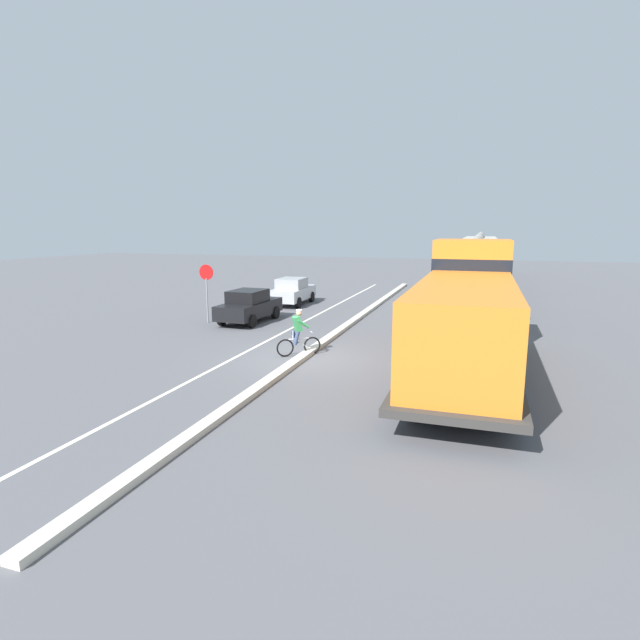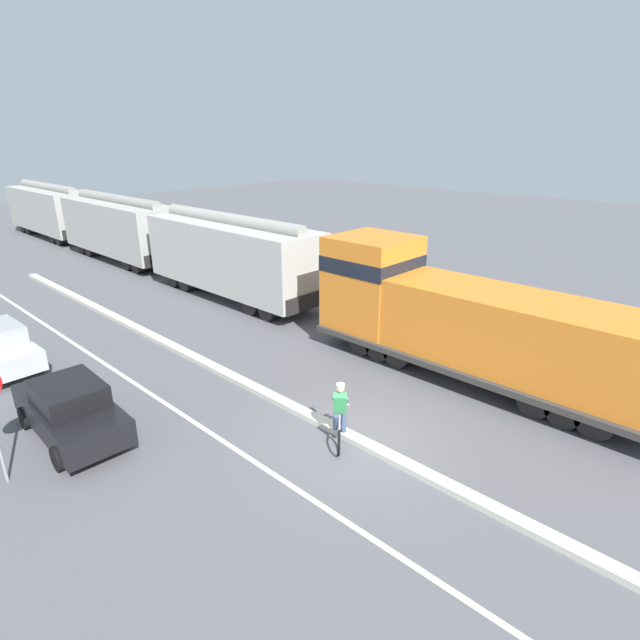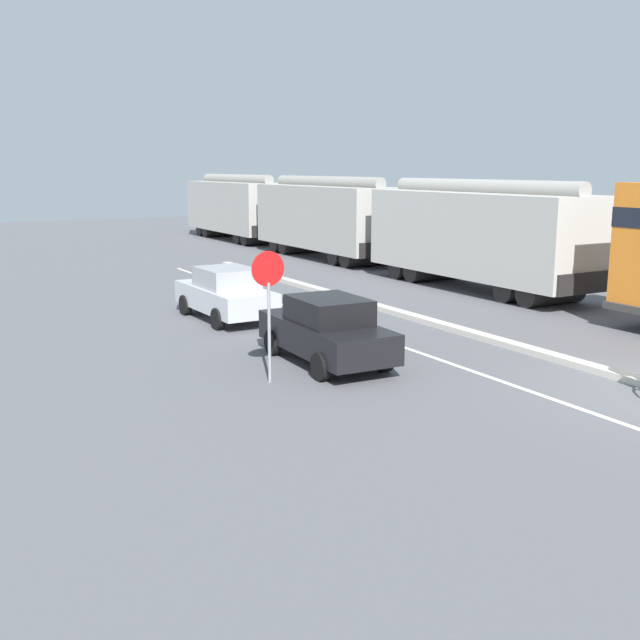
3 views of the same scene
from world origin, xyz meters
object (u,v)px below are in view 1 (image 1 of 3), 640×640
at_px(locomotive, 467,316).
at_px(cyclist, 298,334).
at_px(hopper_car_lead, 475,275).
at_px(hopper_car_trailing, 480,254).
at_px(parked_car_silver, 292,291).
at_px(parked_car_black, 249,306).
at_px(hopper_car_middle, 478,261).
at_px(stop_sign, 207,282).

bearing_deg(locomotive, cyclist, -179.81).
xyz_separation_m(hopper_car_lead, hopper_car_trailing, (0.00, 23.20, 0.00)).
relative_size(locomotive, parked_car_silver, 2.74).
height_order(hopper_car_lead, hopper_car_trailing, same).
relative_size(parked_car_silver, cyclist, 2.47).
distance_m(hopper_car_lead, cyclist, 13.59).
bearing_deg(locomotive, hopper_car_trailing, 90.00).
xyz_separation_m(locomotive, parked_car_black, (-10.56, 5.44, -0.98)).
distance_m(hopper_car_middle, stop_sign, 22.80).
height_order(hopper_car_middle, stop_sign, hopper_car_middle).
bearing_deg(hopper_car_middle, parked_car_black, -119.95).
bearing_deg(parked_car_black, parked_car_silver, 90.57).
xyz_separation_m(hopper_car_middle, parked_car_black, (-10.56, -18.32, -1.26)).
bearing_deg(locomotive, stop_sign, 159.49).
bearing_deg(hopper_car_lead, locomotive, -90.00).
bearing_deg(parked_car_silver, hopper_car_trailing, 65.97).
xyz_separation_m(parked_car_silver, stop_sign, (-1.82, -6.89, 1.21)).
height_order(hopper_car_lead, parked_car_silver, hopper_car_lead).
bearing_deg(stop_sign, parked_car_black, 22.48).
distance_m(parked_car_black, cyclist, 7.17).
bearing_deg(parked_car_black, hopper_car_middle, 60.05).
bearing_deg(parked_car_silver, hopper_car_middle, 49.00).
bearing_deg(parked_car_silver, hopper_car_lead, 3.30).
xyz_separation_m(hopper_car_trailing, parked_car_black, (-10.56, -29.92, -1.26)).
height_order(hopper_car_trailing, parked_car_black, hopper_car_trailing).
bearing_deg(parked_car_black, hopper_car_lead, 32.49).
distance_m(hopper_car_lead, stop_sign, 14.53).
xyz_separation_m(parked_car_black, parked_car_silver, (-0.06, 6.11, 0.00)).
distance_m(hopper_car_middle, cyclist, 24.53).
relative_size(hopper_car_middle, cyclist, 6.18).
height_order(cyclist, stop_sign, stop_sign).
xyz_separation_m(hopper_car_lead, parked_car_silver, (-10.62, -0.61, -1.26)).
height_order(hopper_car_trailing, stop_sign, hopper_car_trailing).
relative_size(parked_car_silver, stop_sign, 1.47).
relative_size(hopper_car_trailing, parked_car_black, 2.49).
distance_m(hopper_car_trailing, parked_car_black, 31.75).
height_order(locomotive, parked_car_silver, locomotive).
xyz_separation_m(locomotive, hopper_car_middle, (0.00, 23.76, 0.28)).
bearing_deg(parked_car_silver, cyclist, -67.80).
distance_m(hopper_car_lead, parked_car_black, 12.58).
xyz_separation_m(hopper_car_middle, stop_sign, (-12.44, -19.10, -0.05)).
height_order(parked_car_black, stop_sign, stop_sign).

